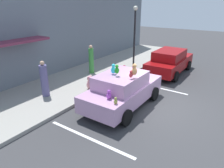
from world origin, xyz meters
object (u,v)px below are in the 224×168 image
street_lamp_post (135,31)px  pedestrian_by_lamp (44,80)px  plush_covered_car (123,89)px  pedestrian_near_shopfront (91,60)px  teddy_bear_on_sidewalk (90,83)px  parked_sedan_behind (170,62)px

street_lamp_post → pedestrian_by_lamp: (-6.41, 1.25, -1.64)m
plush_covered_car → street_lamp_post: size_ratio=1.05×
plush_covered_car → pedestrian_near_shopfront: size_ratio=2.37×
street_lamp_post → pedestrian_near_shopfront: bearing=147.0°
pedestrian_by_lamp → teddy_bear_on_sidewalk: bearing=-33.1°
parked_sedan_behind → pedestrian_near_shopfront: size_ratio=2.52×
plush_covered_car → street_lamp_post: (5.01, 2.19, 1.78)m
plush_covered_car → parked_sedan_behind: 5.61m
parked_sedan_behind → street_lamp_post: bearing=104.7°
plush_covered_car → pedestrian_near_shopfront: bearing=56.9°
plush_covered_car → parked_sedan_behind: plush_covered_car is taller
teddy_bear_on_sidewalk → pedestrian_near_shopfront: size_ratio=0.40×
parked_sedan_behind → pedestrian_near_shopfront: 5.02m
plush_covered_car → teddy_bear_on_sidewalk: 2.31m
plush_covered_car → street_lamp_post: bearing=23.7°
teddy_bear_on_sidewalk → pedestrian_by_lamp: size_ratio=0.41×
parked_sedan_behind → pedestrian_near_shopfront: (-3.12, 3.93, 0.19)m
pedestrian_near_shopfront → plush_covered_car: bearing=-123.1°
teddy_bear_on_sidewalk → pedestrian_by_lamp: 2.24m
street_lamp_post → plush_covered_car: bearing=-156.3°
pedestrian_near_shopfront → pedestrian_by_lamp: 3.91m
plush_covered_car → pedestrian_by_lamp: 3.72m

